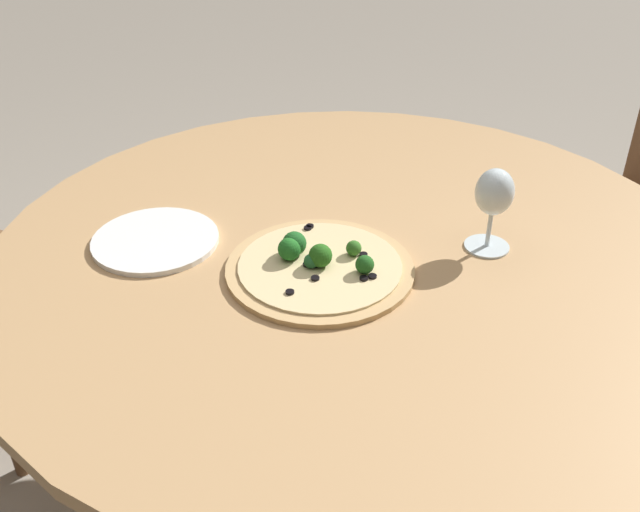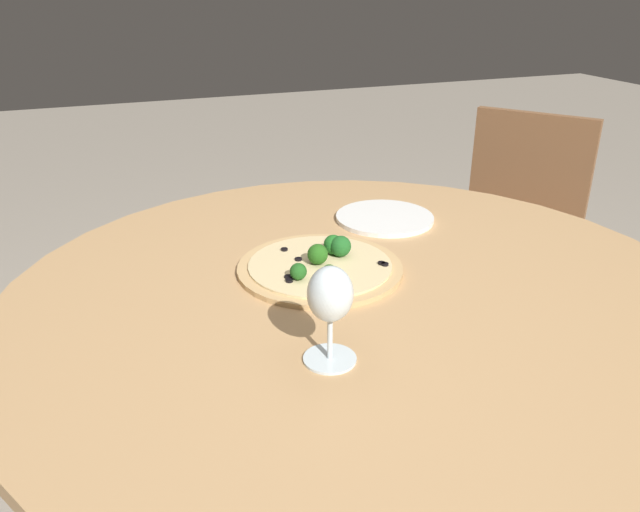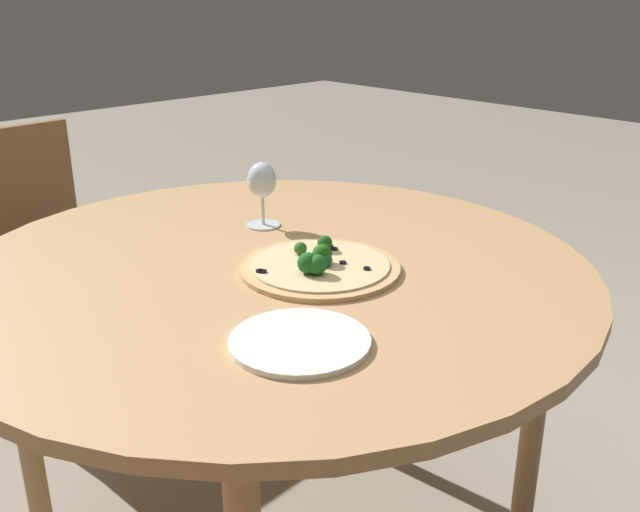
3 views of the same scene
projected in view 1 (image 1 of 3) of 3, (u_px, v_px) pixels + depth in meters
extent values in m
plane|color=gray|center=(344.00, 511.00, 1.65)|extent=(12.00, 12.00, 0.00)
cylinder|color=tan|center=(352.00, 251.00, 1.27)|extent=(1.28, 1.28, 0.03)
cylinder|color=tan|center=(386.00, 256.00, 1.92)|extent=(0.05, 0.05, 0.70)
cylinder|color=tan|center=(97.00, 361.00, 1.56)|extent=(0.05, 0.05, 0.70)
cylinder|color=tan|center=(636.00, 445.00, 1.36)|extent=(0.05, 0.05, 0.70)
cylinder|color=brown|center=(536.00, 290.00, 2.06)|extent=(0.04, 0.04, 0.39)
cylinder|color=brown|center=(640.00, 353.00, 1.83)|extent=(0.04, 0.04, 0.39)
cylinder|color=brown|center=(609.00, 253.00, 2.23)|extent=(0.04, 0.04, 0.39)
cylinder|color=brown|center=(5.00, 414.00, 1.65)|extent=(0.04, 0.04, 0.39)
cylinder|color=brown|center=(94.00, 328.00, 1.91)|extent=(0.04, 0.04, 0.39)
cylinder|color=tan|center=(320.00, 269.00, 1.18)|extent=(0.31, 0.31, 0.01)
cylinder|color=beige|center=(320.00, 265.00, 1.18)|extent=(0.27, 0.27, 0.00)
sphere|color=#235B17|center=(320.00, 256.00, 1.17)|extent=(0.04, 0.04, 0.04)
sphere|color=#1E541B|center=(365.00, 265.00, 1.15)|extent=(0.03, 0.03, 0.03)
sphere|color=#2F6420|center=(354.00, 248.00, 1.20)|extent=(0.03, 0.03, 0.03)
sphere|color=#1D5820|center=(294.00, 243.00, 1.19)|extent=(0.04, 0.04, 0.04)
sphere|color=#1E631F|center=(291.00, 250.00, 1.18)|extent=(0.04, 0.04, 0.04)
sphere|color=#225D2C|center=(311.00, 261.00, 1.17)|extent=(0.02, 0.02, 0.02)
cylinder|color=black|center=(310.00, 226.00, 1.28)|extent=(0.01, 0.01, 0.00)
cylinder|color=black|center=(364.00, 278.00, 1.14)|extent=(0.01, 0.01, 0.00)
cylinder|color=black|center=(363.00, 255.00, 1.20)|extent=(0.01, 0.01, 0.00)
cylinder|color=black|center=(308.00, 228.00, 1.27)|extent=(0.01, 0.01, 0.00)
cylinder|color=black|center=(307.00, 264.00, 1.18)|extent=(0.01, 0.01, 0.00)
cylinder|color=black|center=(372.00, 276.00, 1.15)|extent=(0.01, 0.01, 0.00)
cylinder|color=black|center=(315.00, 278.00, 1.14)|extent=(0.01, 0.01, 0.00)
cylinder|color=black|center=(290.00, 292.00, 1.11)|extent=(0.01, 0.01, 0.00)
cylinder|color=black|center=(315.00, 265.00, 1.17)|extent=(0.01, 0.01, 0.00)
cylinder|color=silver|center=(487.00, 246.00, 1.25)|extent=(0.08, 0.08, 0.00)
cylinder|color=silver|center=(489.00, 230.00, 1.23)|extent=(0.01, 0.01, 0.06)
ellipsoid|color=silver|center=(495.00, 192.00, 1.19)|extent=(0.07, 0.07, 0.08)
cylinder|color=white|center=(155.00, 240.00, 1.26)|extent=(0.22, 0.22, 0.01)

